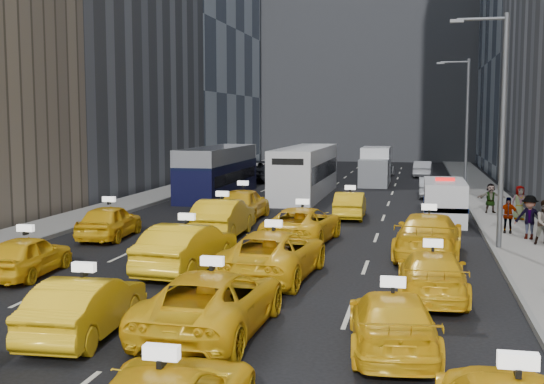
# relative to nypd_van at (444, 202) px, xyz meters

# --- Properties ---
(ground) EXTENTS (160.00, 160.00, 0.00)m
(ground) POSITION_rel_nypd_van_xyz_m (-7.50, -19.29, -0.99)
(ground) COLOR black
(ground) RESTS_ON ground
(sidewalk_west) EXTENTS (3.00, 90.00, 0.15)m
(sidewalk_west) POSITION_rel_nypd_van_xyz_m (-18.00, 5.71, -0.92)
(sidewalk_west) COLOR gray
(sidewalk_west) RESTS_ON ground
(sidewalk_east) EXTENTS (3.00, 90.00, 0.15)m
(sidewalk_east) POSITION_rel_nypd_van_xyz_m (3.00, 5.71, -0.92)
(sidewalk_east) COLOR gray
(sidewalk_east) RESTS_ON ground
(curb_west) EXTENTS (0.15, 90.00, 0.18)m
(curb_west) POSITION_rel_nypd_van_xyz_m (-16.55, 5.71, -0.90)
(curb_west) COLOR slate
(curb_west) RESTS_ON ground
(curb_east) EXTENTS (0.15, 90.00, 0.18)m
(curb_east) POSITION_rel_nypd_van_xyz_m (1.55, 5.71, -0.90)
(curb_east) COLOR slate
(curb_east) RESTS_ON ground
(streetlight_near) EXTENTS (2.15, 0.22, 9.00)m
(streetlight_near) POSITION_rel_nypd_van_xyz_m (1.68, -7.29, 3.93)
(streetlight_near) COLOR #595B60
(streetlight_near) RESTS_ON ground
(streetlight_far) EXTENTS (2.15, 0.22, 9.00)m
(streetlight_far) POSITION_rel_nypd_van_xyz_m (1.68, 12.71, 3.93)
(streetlight_far) COLOR #595B60
(streetlight_far) RESTS_ON ground
(taxi_5) EXTENTS (1.75, 4.40, 1.43)m
(taxi_5) POSITION_rel_nypd_van_xyz_m (-8.86, -20.12, -0.28)
(taxi_5) COLOR yellow
(taxi_5) RESTS_ON ground
(taxi_6) EXTENTS (2.66, 5.50, 1.51)m
(taxi_6) POSITION_rel_nypd_van_xyz_m (-6.03, -19.22, -0.24)
(taxi_6) COLOR yellow
(taxi_6) RESTS_ON ground
(taxi_7) EXTENTS (2.32, 4.74, 1.33)m
(taxi_7) POSITION_rel_nypd_van_xyz_m (-1.78, -19.67, -0.33)
(taxi_7) COLOR yellow
(taxi_7) RESTS_ON ground
(taxi_8) EXTENTS (1.88, 4.10, 1.36)m
(taxi_8) POSITION_rel_nypd_van_xyz_m (-13.60, -14.95, -0.31)
(taxi_8) COLOR yellow
(taxi_8) RESTS_ON ground
(taxi_9) EXTENTS (2.19, 5.13, 1.65)m
(taxi_9) POSITION_rel_nypd_van_xyz_m (-8.74, -13.27, -0.17)
(taxi_9) COLOR yellow
(taxi_9) RESTS_ON ground
(taxi_10) EXTENTS (2.93, 5.69, 1.53)m
(taxi_10) POSITION_rel_nypd_van_xyz_m (-5.77, -13.41, -0.22)
(taxi_10) COLOR yellow
(taxi_10) RESTS_ON ground
(taxi_11) EXTENTS (2.02, 4.76, 1.37)m
(taxi_11) POSITION_rel_nypd_van_xyz_m (-0.85, -14.96, -0.31)
(taxi_11) COLOR yellow
(taxi_11) RESTS_ON ground
(taxi_12) EXTENTS (2.10, 4.44, 1.47)m
(taxi_12) POSITION_rel_nypd_van_xyz_m (-14.08, -7.89, -0.26)
(taxi_12) COLOR yellow
(taxi_12) RESTS_ON ground
(taxi_13) EXTENTS (1.85, 5.06, 1.66)m
(taxi_13) POSITION_rel_nypd_van_xyz_m (-9.50, -6.49, -0.16)
(taxi_13) COLOR yellow
(taxi_13) RESTS_ON ground
(taxi_14) EXTENTS (2.91, 5.49, 1.47)m
(taxi_14) POSITION_rel_nypd_van_xyz_m (-5.92, -7.03, -0.25)
(taxi_14) COLOR yellow
(taxi_14) RESTS_ON ground
(taxi_15) EXTENTS (2.71, 5.83, 1.65)m
(taxi_15) POSITION_rel_nypd_van_xyz_m (-0.88, -9.09, -0.17)
(taxi_15) COLOR yellow
(taxi_15) RESTS_ON ground
(taxi_16) EXTENTS (1.98, 4.84, 1.65)m
(taxi_16) POSITION_rel_nypd_van_xyz_m (-9.89, -1.47, -0.17)
(taxi_16) COLOR yellow
(taxi_16) RESTS_ON ground
(taxi_17) EXTENTS (1.56, 4.18, 1.36)m
(taxi_17) POSITION_rel_nypd_van_xyz_m (-4.67, 0.24, -0.31)
(taxi_17) COLOR yellow
(taxi_17) RESTS_ON ground
(nypd_van) EXTENTS (2.30, 5.22, 2.19)m
(nypd_van) POSITION_rel_nypd_van_xyz_m (0.00, 0.00, 0.00)
(nypd_van) COLOR silver
(nypd_van) RESTS_ON ground
(double_decker) EXTENTS (2.69, 11.02, 3.19)m
(double_decker) POSITION_rel_nypd_van_xyz_m (-14.11, 8.30, 0.59)
(double_decker) COLOR black
(double_decker) RESTS_ON ground
(city_bus) EXTENTS (4.13, 12.75, 3.24)m
(city_bus) POSITION_rel_nypd_van_xyz_m (-8.51, 9.48, 0.61)
(city_bus) COLOR silver
(city_bus) RESTS_ON ground
(box_truck) EXTENTS (2.69, 6.44, 2.87)m
(box_truck) POSITION_rel_nypd_van_xyz_m (-4.54, 18.51, 0.41)
(box_truck) COLOR white
(box_truck) RESTS_ON ground
(misc_car_0) EXTENTS (1.46, 4.04, 1.32)m
(misc_car_0) POSITION_rel_nypd_van_xyz_m (-0.52, 10.65, -0.33)
(misc_car_0) COLOR #A6A9AD
(misc_car_0) RESTS_ON ground
(misc_car_1) EXTENTS (3.12, 6.19, 1.68)m
(misc_car_1) POSITION_rel_nypd_van_xyz_m (-13.72, 19.53, -0.15)
(misc_car_1) COLOR black
(misc_car_1) RESTS_ON ground
(misc_car_2) EXTENTS (2.73, 5.74, 1.62)m
(misc_car_2) POSITION_rel_nypd_van_xyz_m (-4.66, 25.22, -0.18)
(misc_car_2) COLOR gray
(misc_car_2) RESTS_ON ground
(misc_car_3) EXTENTS (1.67, 4.06, 1.38)m
(misc_car_3) POSITION_rel_nypd_van_xyz_m (-10.69, 22.76, -0.30)
(misc_car_3) COLOR black
(misc_car_3) RESTS_ON ground
(misc_car_4) EXTENTS (1.71, 4.34, 1.41)m
(misc_car_4) POSITION_rel_nypd_van_xyz_m (-0.90, 26.34, -0.29)
(misc_car_4) COLOR #A0A1A7
(misc_car_4) RESTS_ON ground
(pedestrian_2) EXTENTS (1.26, 0.85, 1.81)m
(pedestrian_2) POSITION_rel_nypd_van_xyz_m (3.21, -5.15, 0.06)
(pedestrian_2) COLOR gray
(pedestrian_2) RESTS_ON sidewalk_east
(pedestrian_3) EXTENTS (0.96, 0.52, 1.56)m
(pedestrian_3) POSITION_rel_nypd_van_xyz_m (2.53, -3.76, -0.06)
(pedestrian_3) COLOR gray
(pedestrian_3) RESTS_ON sidewalk_east
(pedestrian_4) EXTENTS (0.88, 0.59, 1.67)m
(pedestrian_4) POSITION_rel_nypd_van_xyz_m (3.60, 0.53, -0.01)
(pedestrian_4) COLOR gray
(pedestrian_4) RESTS_ON sidewalk_east
(pedestrian_5) EXTENTS (1.47, 0.58, 1.55)m
(pedestrian_5) POSITION_rel_nypd_van_xyz_m (2.46, 2.77, -0.07)
(pedestrian_5) COLOR gray
(pedestrian_5) RESTS_ON sidewalk_east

